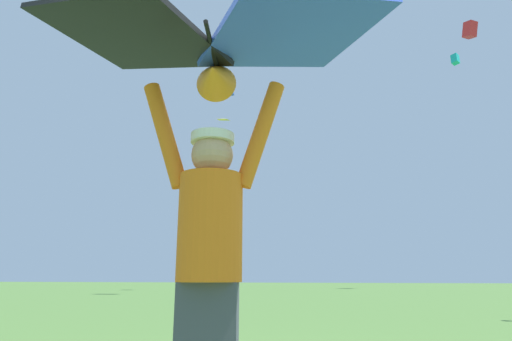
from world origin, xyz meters
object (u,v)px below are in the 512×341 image
at_px(kite_flyer_person, 209,258).
at_px(distant_kite_blue_overhead_distant, 226,86).
at_px(distant_kite_red_low_left, 470,30).
at_px(held_stunt_kite, 213,44).
at_px(distant_kite_yellow_high_right, 224,119).
at_px(distant_kite_teal_mid_left, 455,59).

distance_m(kite_flyer_person, distant_kite_blue_overhead_distant, 21.14).
distance_m(distant_kite_red_low_left, distant_kite_blue_overhead_distant, 23.70).
distance_m(kite_flyer_person, held_stunt_kite, 1.19).
height_order(held_stunt_kite, distant_kite_yellow_high_right, distant_kite_yellow_high_right).
bearing_deg(held_stunt_kite, distant_kite_teal_mid_left, 72.22).
height_order(kite_flyer_person, distant_kite_teal_mid_left, distant_kite_teal_mid_left).
bearing_deg(distant_kite_teal_mid_left, kite_flyer_person, -107.86).
relative_size(held_stunt_kite, distant_kite_red_low_left, 1.41).
height_order(distant_kite_yellow_high_right, distant_kite_blue_overhead_distant, distant_kite_yellow_high_right).
xyz_separation_m(kite_flyer_person, held_stunt_kite, (0.02, -0.09, 1.19)).
xyz_separation_m(held_stunt_kite, distant_kite_yellow_high_right, (-7.44, 24.40, 9.51)).
height_order(kite_flyer_person, distant_kite_yellow_high_right, distant_kite_yellow_high_right).
relative_size(held_stunt_kite, distant_kite_yellow_high_right, 1.78).
xyz_separation_m(held_stunt_kite, distant_kite_blue_overhead_distant, (-5.36, 17.93, 8.81)).
xyz_separation_m(distant_kite_red_low_left, distant_kite_blue_overhead_distant, (-16.85, -13.54, -9.72)).
distance_m(held_stunt_kite, distant_kite_teal_mid_left, 35.94).
bearing_deg(kite_flyer_person, distant_kite_yellow_high_right, 106.98).
bearing_deg(distant_kite_yellow_high_right, kite_flyer_person, -73.02).
distance_m(distant_kite_yellow_high_right, distant_kite_blue_overhead_distant, 6.83).
relative_size(distant_kite_red_low_left, distant_kite_teal_mid_left, 1.61).
relative_size(kite_flyer_person, held_stunt_kite, 0.96).
height_order(kite_flyer_person, held_stunt_kite, held_stunt_kite).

